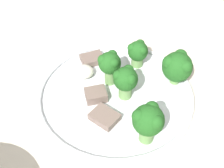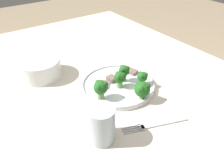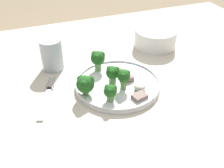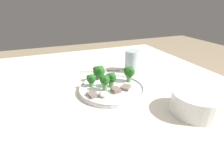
# 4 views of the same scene
# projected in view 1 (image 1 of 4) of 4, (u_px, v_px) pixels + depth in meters

# --- Properties ---
(table) EXTENTS (1.36, 1.00, 0.73)m
(table) POSITION_uv_depth(u_px,v_px,m) (86.00, 148.00, 0.55)
(table) COLOR beige
(table) RESTS_ON ground_plane
(dinner_plate) EXTENTS (0.25, 0.25, 0.02)m
(dinner_plate) POSITION_uv_depth(u_px,v_px,m) (116.00, 96.00, 0.50)
(dinner_plate) COLOR white
(dinner_plate) RESTS_ON table
(broccoli_floret_near_rim_left) EXTENTS (0.04, 0.04, 0.06)m
(broccoli_floret_near_rim_left) POSITION_uv_depth(u_px,v_px,m) (148.00, 121.00, 0.41)
(broccoli_floret_near_rim_left) COLOR #709E56
(broccoli_floret_near_rim_left) RESTS_ON dinner_plate
(broccoli_floret_center_left) EXTENTS (0.04, 0.03, 0.05)m
(broccoli_floret_center_left) POSITION_uv_depth(u_px,v_px,m) (138.00, 52.00, 0.53)
(broccoli_floret_center_left) COLOR #709E56
(broccoli_floret_center_left) RESTS_ON dinner_plate
(broccoli_floret_back_left) EXTENTS (0.05, 0.05, 0.06)m
(broccoli_floret_back_left) POSITION_uv_depth(u_px,v_px,m) (177.00, 66.00, 0.50)
(broccoli_floret_back_left) COLOR #709E56
(broccoli_floret_back_left) RESTS_ON dinner_plate
(broccoli_floret_front_left) EXTENTS (0.04, 0.04, 0.06)m
(broccoli_floret_front_left) POSITION_uv_depth(u_px,v_px,m) (126.00, 80.00, 0.47)
(broccoli_floret_front_left) COLOR #709E56
(broccoli_floret_front_left) RESTS_ON dinner_plate
(broccoli_floret_center_back) EXTENTS (0.04, 0.04, 0.06)m
(broccoli_floret_center_back) POSITION_uv_depth(u_px,v_px,m) (110.00, 64.00, 0.49)
(broccoli_floret_center_back) COLOR #709E56
(broccoli_floret_center_back) RESTS_ON dinner_plate
(meat_slice_front_slice) EXTENTS (0.05, 0.05, 0.01)m
(meat_slice_front_slice) POSITION_uv_depth(u_px,v_px,m) (105.00, 117.00, 0.46)
(meat_slice_front_slice) COLOR #756056
(meat_slice_front_slice) RESTS_ON dinner_plate
(meat_slice_middle_slice) EXTENTS (0.04, 0.03, 0.02)m
(meat_slice_middle_slice) POSITION_uv_depth(u_px,v_px,m) (96.00, 95.00, 0.49)
(meat_slice_middle_slice) COLOR #756056
(meat_slice_middle_slice) RESTS_ON dinner_plate
(meat_slice_rear_slice) EXTENTS (0.05, 0.04, 0.01)m
(meat_slice_rear_slice) POSITION_uv_depth(u_px,v_px,m) (92.00, 59.00, 0.55)
(meat_slice_rear_slice) COLOR #756056
(meat_slice_rear_slice) RESTS_ON dinner_plate
(sauce_dollop) EXTENTS (0.03, 0.03, 0.02)m
(sauce_dollop) POSITION_uv_depth(u_px,v_px,m) (84.00, 72.00, 0.52)
(sauce_dollop) COLOR silver
(sauce_dollop) RESTS_ON dinner_plate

